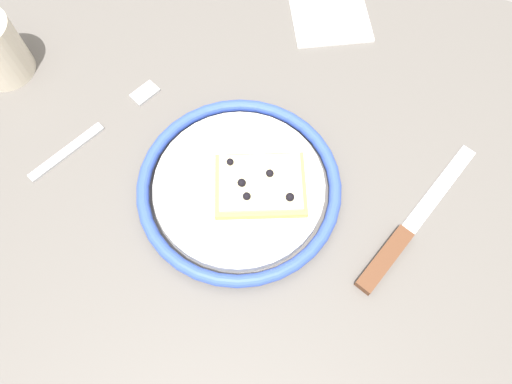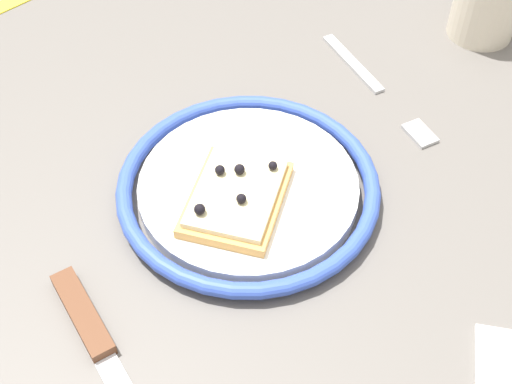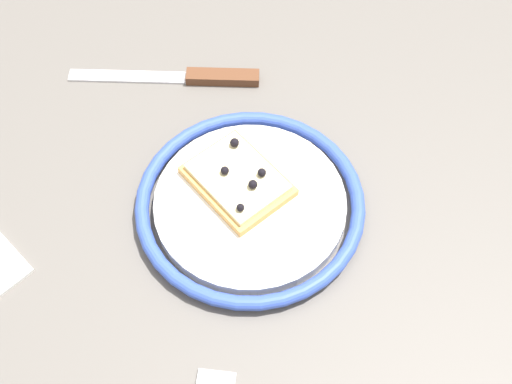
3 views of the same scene
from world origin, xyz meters
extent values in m
plane|color=gray|center=(0.00, 0.00, 0.00)|extent=(6.00, 6.00, 0.00)
cube|color=#5B5651|center=(0.00, 0.00, 0.71)|extent=(1.10, 0.92, 0.04)
cylinder|color=#4C4742|center=(0.49, -0.40, 0.34)|extent=(0.05, 0.05, 0.69)
cylinder|color=white|center=(-0.02, 0.02, 0.73)|extent=(0.21, 0.21, 0.02)
torus|color=#334FB2|center=(-0.02, 0.02, 0.74)|extent=(0.25, 0.25, 0.02)
cube|color=tan|center=(0.00, 0.03, 0.75)|extent=(0.13, 0.12, 0.01)
cube|color=beige|center=(0.00, 0.03, 0.75)|extent=(0.12, 0.10, 0.01)
sphere|color=black|center=(0.01, 0.04, 0.76)|extent=(0.01, 0.01, 0.01)
sphere|color=black|center=(-0.02, 0.01, 0.76)|extent=(0.01, 0.01, 0.01)
sphere|color=black|center=(-0.01, 0.00, 0.76)|extent=(0.01, 0.01, 0.01)
sphere|color=black|center=(-0.04, 0.03, 0.76)|extent=(0.01, 0.01, 0.01)
sphere|color=black|center=(0.04, 0.02, 0.76)|extent=(0.01, 0.01, 0.01)
cube|color=silver|center=(0.20, 0.11, 0.73)|extent=(0.06, 0.15, 0.00)
cube|color=#59331E|center=(0.16, 0.00, 0.73)|extent=(0.05, 0.09, 0.01)
cube|color=#BBBBBB|center=(-0.20, 0.10, 0.73)|extent=(0.03, 0.04, 0.00)
camera|label=1|loc=(0.08, -0.19, 1.26)|focal=33.26mm
camera|label=2|loc=(0.30, 0.30, 1.23)|focal=49.21mm
camera|label=3|loc=(-0.39, 0.12, 1.34)|focal=46.54mm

